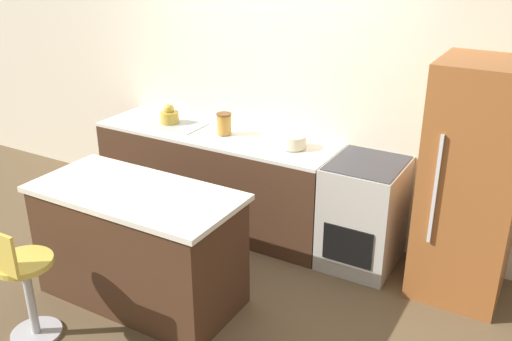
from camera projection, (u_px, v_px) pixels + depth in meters
The scene contains 10 objects.
ground_plane at pixel (228, 246), 5.10m from camera, with size 14.00×14.00×0.00m, color brown.
wall_back at pixel (267, 86), 5.15m from camera, with size 8.00×0.06×2.60m.
back_counter at pixel (216, 178), 5.36m from camera, with size 2.30×0.66×0.91m.
kitchen_island at pixel (139, 245), 4.22m from camera, with size 1.55×0.75×0.90m.
oven_range at pixel (363, 214), 4.69m from camera, with size 0.58×0.67×0.91m.
refrigerator at pixel (471, 184), 4.14m from camera, with size 0.65×0.69×1.81m.
stool_chair at pixel (23, 283), 3.79m from camera, with size 0.38×0.38×0.90m.
kettle at pixel (169, 116), 5.40m from camera, with size 0.17×0.17×0.19m.
mixing_bowl at pixel (293, 141), 4.80m from camera, with size 0.22×0.22×0.11m.
canister_jar at pixel (224, 123), 5.10m from camera, with size 0.14×0.14×0.19m.
Camera 1 is at (2.42, -3.71, 2.62)m, focal length 40.00 mm.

